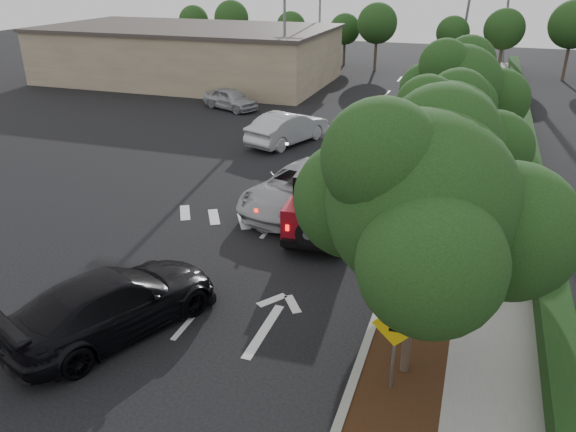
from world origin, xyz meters
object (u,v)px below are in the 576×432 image
at_px(black_suv_oncoming, 114,303).
at_px(speed_hump_sign, 395,337).
at_px(red_jeep, 325,201).
at_px(silver_suv_ahead, 302,188).

relative_size(black_suv_oncoming, speed_hump_sign, 2.63).
xyz_separation_m(red_jeep, silver_suv_ahead, (-1.36, 1.65, -0.32)).
xyz_separation_m(red_jeep, black_suv_oncoming, (-3.41, -7.35, -0.34)).
relative_size(red_jeep, silver_suv_ahead, 0.76).
xyz_separation_m(black_suv_oncoming, speed_hump_sign, (6.95, -0.04, 0.65)).
bearing_deg(red_jeep, black_suv_oncoming, -118.57).
height_order(silver_suv_ahead, speed_hump_sign, speed_hump_sign).
bearing_deg(red_jeep, speed_hump_sign, -68.09).
bearing_deg(red_jeep, silver_suv_ahead, 125.81).
bearing_deg(black_suv_oncoming, silver_suv_ahead, -79.04).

